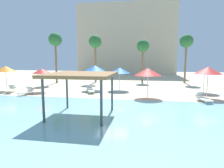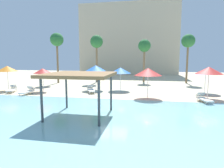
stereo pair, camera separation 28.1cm
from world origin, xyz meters
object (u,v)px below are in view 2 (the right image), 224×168
at_px(beach_umbrella_red_5, 209,70).
at_px(palm_tree_1, 188,42).
at_px(palm_tree_3, 57,41).
at_px(lounge_chair_2, 91,89).
at_px(beach_umbrella_blue_3, 120,70).
at_px(lounge_chair_0, 12,89).
at_px(beach_umbrella_red_4, 148,72).
at_px(palm_tree_2, 144,47).
at_px(shade_pavilion, 80,76).
at_px(lounge_chair_3, 28,91).
at_px(lounge_chair_1, 204,98).
at_px(beach_umbrella_orange_1, 7,69).
at_px(palm_tree_0, 97,43).
at_px(beach_umbrella_red_2, 43,71).
at_px(beach_umbrella_blue_7, 206,72).
at_px(beach_umbrella_blue_6, 96,68).

bearing_deg(beach_umbrella_red_5, palm_tree_1, 89.18).
bearing_deg(palm_tree_3, lounge_chair_2, -44.66).
relative_size(beach_umbrella_blue_3, lounge_chair_0, 1.29).
bearing_deg(beach_umbrella_red_4, beach_umbrella_blue_3, 130.00).
height_order(lounge_chair_2, palm_tree_2, palm_tree_2).
height_order(beach_umbrella_red_5, palm_tree_3, palm_tree_3).
distance_m(beach_umbrella_red_4, lounge_chair_0, 14.33).
distance_m(lounge_chair_0, palm_tree_1, 23.61).
relative_size(lounge_chair_2, palm_tree_2, 0.30).
distance_m(shade_pavilion, lounge_chair_3, 10.09).
xyz_separation_m(lounge_chair_1, palm_tree_2, (-5.20, 13.69, 5.03)).
distance_m(shade_pavilion, beach_umbrella_orange_1, 14.04).
bearing_deg(beach_umbrella_orange_1, lounge_chair_2, 1.03).
bearing_deg(lounge_chair_2, lounge_chair_1, 50.93).
bearing_deg(palm_tree_0, beach_umbrella_red_2, -111.35).
xyz_separation_m(beach_umbrella_red_4, palm_tree_1, (5.51, 11.90, 3.54)).
relative_size(beach_umbrella_red_2, beach_umbrella_blue_3, 0.97).
bearing_deg(palm_tree_3, beach_umbrella_blue_7, -14.55).
height_order(lounge_chair_3, palm_tree_1, palm_tree_1).
distance_m(palm_tree_1, palm_tree_2, 6.25).
height_order(beach_umbrella_blue_7, lounge_chair_3, beach_umbrella_blue_7).
height_order(lounge_chair_3, palm_tree_2, palm_tree_2).
bearing_deg(beach_umbrella_orange_1, beach_umbrella_red_4, -4.73).
bearing_deg(palm_tree_2, palm_tree_3, -162.44).
bearing_deg(beach_umbrella_blue_3, lounge_chair_0, -162.36).
relative_size(beach_umbrella_red_4, palm_tree_2, 0.42).
xyz_separation_m(lounge_chair_1, palm_tree_1, (1.00, 13.10, 5.56)).
bearing_deg(shade_pavilion, palm_tree_1, 62.86).
relative_size(beach_umbrella_red_2, lounge_chair_1, 1.26).
bearing_deg(beach_umbrella_blue_6, beach_umbrella_red_4, -31.19).
relative_size(beach_umbrella_blue_3, palm_tree_3, 0.35).
bearing_deg(palm_tree_3, palm_tree_0, 20.98).
relative_size(beach_umbrella_red_5, beach_umbrella_blue_6, 1.01).
bearing_deg(lounge_chair_1, palm_tree_0, -145.59).
distance_m(beach_umbrella_blue_3, lounge_chair_3, 9.94).
xyz_separation_m(beach_umbrella_blue_7, lounge_chair_1, (-1.35, -4.85, -1.89)).
xyz_separation_m(beach_umbrella_red_2, lounge_chair_1, (15.82, -2.63, -1.89)).
xyz_separation_m(beach_umbrella_blue_3, beach_umbrella_red_5, (8.43, -2.89, 0.26)).
height_order(beach_umbrella_blue_7, palm_tree_2, palm_tree_2).
bearing_deg(beach_umbrella_red_2, lounge_chair_3, -103.52).
bearing_deg(lounge_chair_1, lounge_chair_0, -105.62).
bearing_deg(beach_umbrella_red_4, lounge_chair_2, 166.06).
bearing_deg(shade_pavilion, beach_umbrella_blue_7, 46.35).
distance_m(beach_umbrella_red_4, palm_tree_0, 13.60).
xyz_separation_m(beach_umbrella_red_2, lounge_chair_2, (5.42, 0.02, -1.89)).
height_order(lounge_chair_2, palm_tree_1, palm_tree_1).
xyz_separation_m(lounge_chair_0, palm_tree_0, (6.47, 10.49, 5.57)).
distance_m(lounge_chair_0, lounge_chair_2, 8.41).
relative_size(beach_umbrella_orange_1, palm_tree_1, 0.39).
distance_m(beach_umbrella_blue_3, lounge_chair_2, 4.05).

